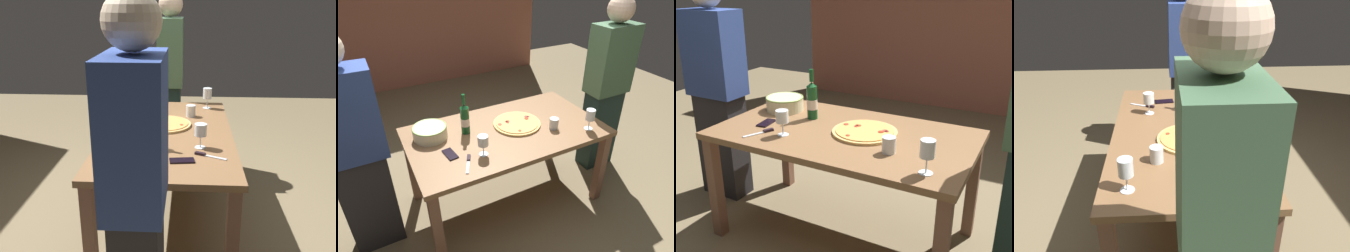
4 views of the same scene
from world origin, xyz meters
The scene contains 12 objects.
ground_plane centered at (0.00, 0.00, 0.00)m, with size 8.00×8.00×0.00m, color #79694B.
dining_table centered at (0.00, 0.00, 0.66)m, with size 1.60×0.90×0.75m.
pizza centered at (0.13, 0.04, 0.76)m, with size 0.40×0.40×0.03m.
serving_bowl centered at (-0.58, 0.18, 0.80)m, with size 0.27×0.27×0.10m.
wine_bottle centered at (-0.31, 0.12, 0.88)m, with size 0.07×0.07×0.34m.
wine_glass_near_pizza centered at (0.61, -0.30, 0.88)m, with size 0.07×0.07×0.18m.
wine_glass_by_bottle centered at (-0.30, -0.22, 0.86)m, with size 0.08×0.08×0.16m.
cup_amber centered at (0.36, -0.16, 0.80)m, with size 0.08×0.08×0.09m, color white.
cell_phone centered at (-0.52, -0.11, 0.76)m, with size 0.07×0.14×0.01m, color black.
pizza_knife centered at (-0.43, -0.25, 0.76)m, with size 0.11×0.19×0.02m.
person_host centered at (1.12, 0.04, 0.88)m, with size 0.40×0.24×1.72m.
person_guest_left centered at (-1.11, 0.07, 0.85)m, with size 0.41×0.24×1.67m.
Camera 1 is at (-2.46, -0.14, 1.62)m, focal length 39.14 mm.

